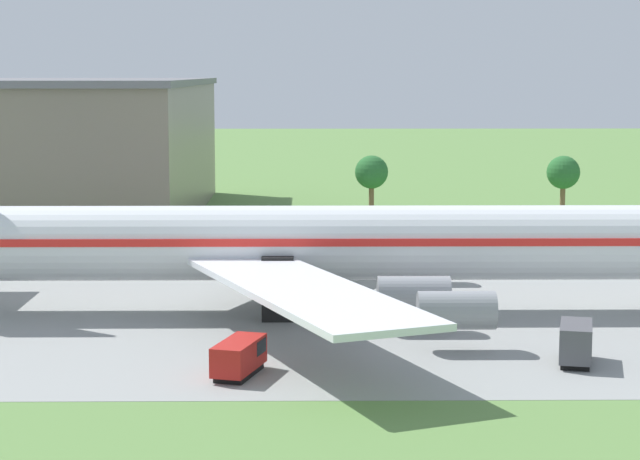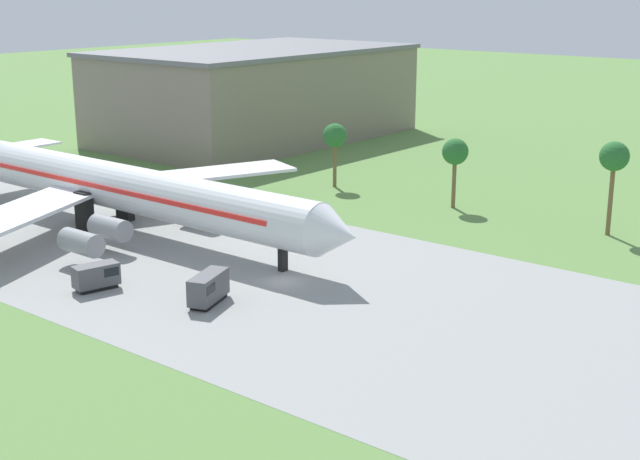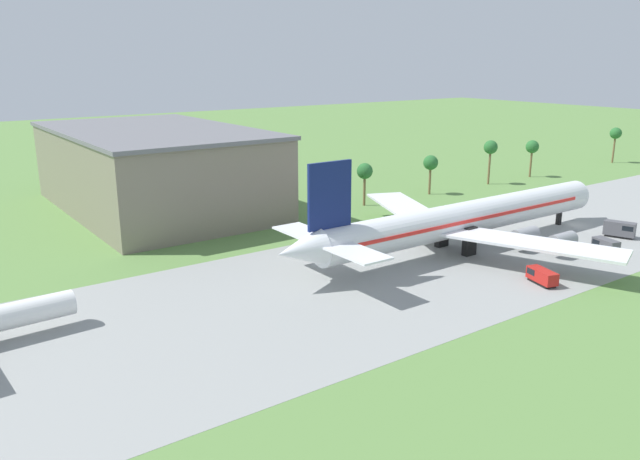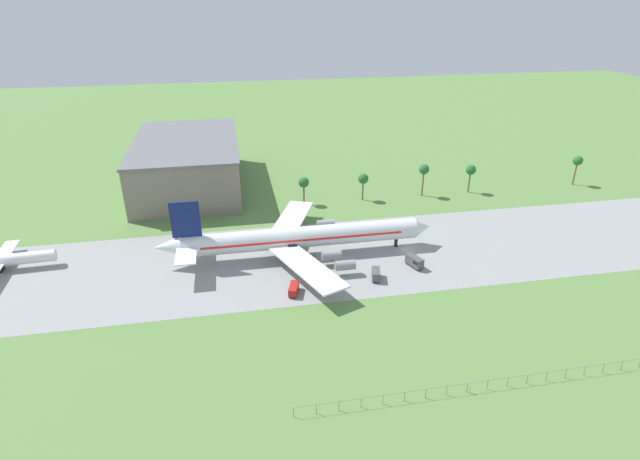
# 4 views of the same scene
# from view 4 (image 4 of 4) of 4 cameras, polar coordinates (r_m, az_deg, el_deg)

# --- Properties ---
(ground_plane) EXTENTS (600.00, 600.00, 0.00)m
(ground_plane) POSITION_cam_4_polar(r_m,az_deg,el_deg) (143.63, 9.86, -2.24)
(ground_plane) COLOR #5B8442
(taxiway_strip) EXTENTS (320.00, 44.00, 0.02)m
(taxiway_strip) POSITION_cam_4_polar(r_m,az_deg,el_deg) (143.62, 9.86, -2.23)
(taxiway_strip) COLOR gray
(taxiway_strip) RESTS_ON ground_plane
(jet_airliner) EXTENTS (76.10, 56.78, 18.20)m
(jet_airliner) POSITION_cam_4_polar(r_m,az_deg,el_deg) (136.39, -2.53, -0.86)
(jet_airliner) COLOR white
(jet_airliner) RESTS_ON ground_plane
(baggage_tug) EXTENTS (3.01, 4.85, 2.64)m
(baggage_tug) POSITION_cam_4_polar(r_m,az_deg,el_deg) (127.86, 6.41, -5.02)
(baggage_tug) COLOR black
(baggage_tug) RESTS_ON ground_plane
(fuel_truck) EXTENTS (3.73, 5.77, 2.99)m
(fuel_truck) POSITION_cam_4_polar(r_m,az_deg,el_deg) (134.60, 10.78, -3.57)
(fuel_truck) COLOR black
(fuel_truck) RESTS_ON ground_plane
(catering_van) EXTENTS (3.34, 5.40, 2.21)m
(catering_van) POSITION_cam_4_polar(r_m,az_deg,el_deg) (121.77, -3.01, -6.71)
(catering_van) COLOR black
(catering_van) RESTS_ON ground_plane
(perimeter_fence) EXTENTS (80.10, 0.10, 2.10)m
(perimeter_fence) POSITION_cam_4_polar(r_m,az_deg,el_deg) (102.28, 20.67, -15.77)
(perimeter_fence) COLOR slate
(perimeter_fence) RESTS_ON ground_plane
(no_stopping_sign) EXTENTS (0.44, 0.08, 1.68)m
(no_stopping_sign) POSITION_cam_4_polar(r_m,az_deg,el_deg) (99.05, 16.74, -16.97)
(no_stopping_sign) COLOR gray
(no_stopping_sign) RESTS_ON ground_plane
(terminal_building) EXTENTS (36.72, 61.20, 17.74)m
(terminal_building) POSITION_cam_4_polar(r_m,az_deg,el_deg) (191.33, -14.88, 7.37)
(terminal_building) COLOR slate
(terminal_building) RESTS_ON ground_plane
(palm_tree_row) EXTENTS (106.55, 3.60, 11.64)m
(palm_tree_row) POSITION_cam_4_polar(r_m,az_deg,el_deg) (180.98, 12.60, 6.43)
(palm_tree_row) COLOR brown
(palm_tree_row) RESTS_ON ground_plane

